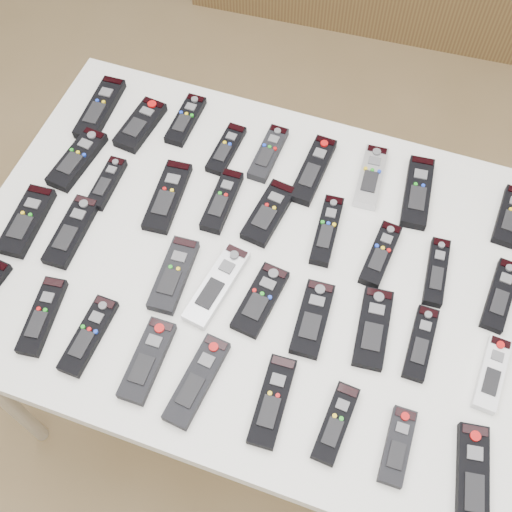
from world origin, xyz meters
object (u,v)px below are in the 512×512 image
(remote_1, at_px, (140,125))
(remote_23, at_px, (312,319))
(remote_9, at_px, (77,159))
(remote_25, at_px, (421,343))
(remote_6, at_px, (371,177))
(remote_2, at_px, (186,120))
(remote_0, at_px, (100,109))
(remote_21, at_px, (217,285))
(remote_24, at_px, (373,328))
(remote_31, at_px, (197,381))
(remote_10, at_px, (107,183))
(remote_3, at_px, (226,149))
(remote_26, at_px, (492,374))
(remote_35, at_px, (473,478))
(remote_12, at_px, (222,201))
(remote_22, at_px, (260,300))
(table, at_px, (256,273))
(remote_20, at_px, (174,275))
(remote_28, at_px, (42,316))
(remote_32, at_px, (272,401))
(remote_14, at_px, (327,230))
(remote_19, at_px, (72,231))
(remote_7, at_px, (417,192))
(remote_4, at_px, (268,153))
(remote_30, at_px, (147,360))
(remote_33, at_px, (336,423))
(remote_13, at_px, (269,213))
(remote_34, at_px, (398,446))
(remote_11, at_px, (168,196))
(remote_29, at_px, (89,336))
(remote_17, at_px, (500,295))
(remote_15, at_px, (380,255))
(remote_8, at_px, (512,217))

(remote_1, bearing_deg, remote_23, -26.96)
(remote_9, bearing_deg, remote_25, -6.45)
(remote_6, bearing_deg, remote_9, -168.55)
(remote_2, xyz_separation_m, remote_23, (0.45, -0.41, 0.00))
(remote_0, distance_m, remote_21, 0.58)
(remote_21, relative_size, remote_24, 1.15)
(remote_31, bearing_deg, remote_10, 141.37)
(remote_3, relative_size, remote_26, 0.95)
(remote_35, bearing_deg, remote_31, 170.58)
(remote_12, bearing_deg, remote_22, -52.67)
(table, bearing_deg, remote_9, 166.86)
(remote_20, bearing_deg, remote_28, -144.03)
(remote_21, relative_size, remote_32, 1.12)
(remote_14, bearing_deg, remote_19, -164.86)
(remote_7, bearing_deg, remote_22, -129.00)
(remote_4, xyz_separation_m, remote_20, (-0.08, -0.38, 0.00))
(remote_23, xyz_separation_m, remote_30, (-0.28, -0.19, 0.00))
(remote_33, bearing_deg, remote_13, 127.64)
(remote_1, bearing_deg, remote_0, 178.75)
(remote_33, xyz_separation_m, remote_34, (0.12, -0.00, -0.00))
(remote_28, bearing_deg, remote_35, -9.36)
(remote_4, bearing_deg, remote_9, -156.13)
(remote_9, height_order, remote_21, remote_9)
(remote_21, bearing_deg, remote_23, 6.78)
(remote_33, height_order, remote_34, remote_33)
(remote_11, xyz_separation_m, remote_20, (0.09, -0.18, 0.00))
(remote_23, height_order, remote_34, same)
(remote_29, bearing_deg, remote_32, 1.11)
(remote_28, distance_m, remote_32, 0.50)
(remote_21, bearing_deg, table, 66.71)
(remote_26, bearing_deg, remote_17, 96.73)
(remote_32, relative_size, remote_35, 0.92)
(table, relative_size, remote_24, 7.20)
(remote_19, xyz_separation_m, remote_23, (0.56, -0.03, 0.00))
(remote_15, bearing_deg, remote_28, -143.67)
(remote_8, xyz_separation_m, remote_33, (-0.25, -0.58, 0.00))
(remote_2, relative_size, remote_19, 0.87)
(remote_12, distance_m, remote_35, 0.77)
(remote_2, xyz_separation_m, remote_19, (-0.11, -0.39, 0.00))
(remote_35, bearing_deg, remote_32, 168.76)
(remote_33, distance_m, remote_34, 0.12)
(remote_2, height_order, remote_15, remote_15)
(remote_17, relative_size, remote_34, 1.18)
(remote_28, relative_size, remote_35, 0.89)
(remote_20, xyz_separation_m, remote_31, (0.13, -0.20, -0.00))
(remote_35, bearing_deg, remote_20, 154.04)
(remote_9, distance_m, remote_22, 0.57)
(remote_23, bearing_deg, remote_21, 174.65)
(remote_2, height_order, remote_33, remote_33)
(remote_20, bearing_deg, remote_30, -85.66)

